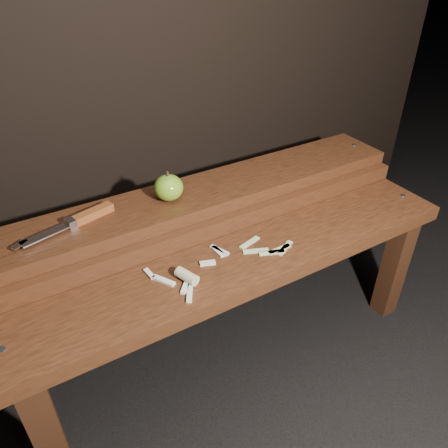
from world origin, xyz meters
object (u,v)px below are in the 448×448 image
bench_rear_tier (205,216)px  apple (169,188)px  knife (81,219)px  bench_front_tier (249,279)px

bench_rear_tier → apple: 0.16m
bench_rear_tier → knife: size_ratio=4.80×
knife → apple: bearing=-2.4°
bench_front_tier → apple: apple is taller
bench_rear_tier → knife: bearing=177.6°
bench_front_tier → knife: (-0.33, 0.24, 0.16)m
bench_front_tier → knife: knife is taller
bench_front_tier → apple: size_ratio=14.94×
bench_rear_tier → apple: apple is taller
bench_rear_tier → knife: knife is taller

